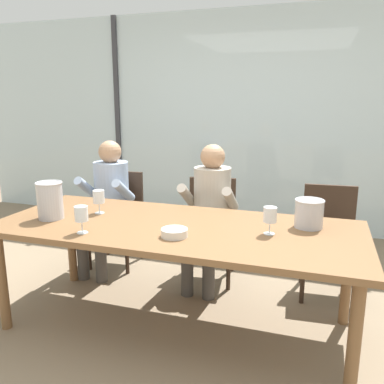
% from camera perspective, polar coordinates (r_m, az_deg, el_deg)
% --- Properties ---
extents(ground, '(14.00, 14.00, 0.00)m').
position_cam_1_polar(ground, '(3.84, 3.09, -11.00)').
color(ground, '#847056').
extents(window_glass_panel, '(7.65, 0.03, 2.60)m').
position_cam_1_polar(window_glass_panel, '(4.93, 7.76, 9.85)').
color(window_glass_panel, silver).
rests_on(window_glass_panel, ground).
extents(window_mullion_left, '(0.06, 0.06, 2.60)m').
position_cam_1_polar(window_mullion_left, '(5.49, -10.51, 10.08)').
color(window_mullion_left, '#38383D').
rests_on(window_mullion_left, ground).
extents(hillside_vineyard, '(13.65, 2.40, 2.10)m').
position_cam_1_polar(hillside_vineyard, '(8.66, 12.39, 9.36)').
color(hillside_vineyard, '#386633').
rests_on(hillside_vineyard, ground).
extents(dining_table, '(2.45, 1.00, 0.75)m').
position_cam_1_polar(dining_table, '(2.71, -2.33, -6.06)').
color(dining_table, brown).
rests_on(dining_table, ground).
extents(chair_near_curtain, '(0.47, 0.47, 0.88)m').
position_cam_1_polar(chair_near_curtain, '(3.95, -10.39, -2.58)').
color(chair_near_curtain, '#332319').
rests_on(chair_near_curtain, ground).
extents(chair_left_of_center, '(0.50, 0.50, 0.88)m').
position_cam_1_polar(chair_left_of_center, '(3.58, 2.70, -4.03)').
color(chair_left_of_center, '#332319').
rests_on(chair_left_of_center, ground).
extents(chair_center, '(0.47, 0.47, 0.88)m').
position_cam_1_polar(chair_center, '(3.46, 18.93, -5.35)').
color(chair_center, '#332319').
rests_on(chair_center, ground).
extents(person_pale_blue_shirt, '(0.46, 0.61, 1.20)m').
position_cam_1_polar(person_pale_blue_shirt, '(3.78, -11.92, -0.67)').
color(person_pale_blue_shirt, '#9EB2D1').
rests_on(person_pale_blue_shirt, ground).
extents(person_beige_jumper, '(0.46, 0.61, 1.20)m').
position_cam_1_polar(person_beige_jumper, '(3.40, 2.54, -1.92)').
color(person_beige_jumper, '#B7AD9E').
rests_on(person_beige_jumper, ground).
extents(ice_bucket_primary, '(0.18, 0.18, 0.26)m').
position_cam_1_polar(ice_bucket_primary, '(2.97, -19.62, -1.07)').
color(ice_bucket_primary, '#B7B7BC').
rests_on(ice_bucket_primary, dining_table).
extents(ice_bucket_secondary, '(0.19, 0.19, 0.19)m').
position_cam_1_polar(ice_bucket_secondary, '(2.72, 16.37, -2.89)').
color(ice_bucket_secondary, '#B7B7BC').
rests_on(ice_bucket_secondary, dining_table).
extents(tasting_bowl, '(0.16, 0.16, 0.05)m').
position_cam_1_polar(tasting_bowl, '(2.46, -2.52, -5.82)').
color(tasting_bowl, silver).
rests_on(tasting_bowl, dining_table).
extents(wine_glass_by_left_taster, '(0.08, 0.08, 0.17)m').
position_cam_1_polar(wine_glass_by_left_taster, '(3.00, -13.17, -0.81)').
color(wine_glass_by_left_taster, silver).
rests_on(wine_glass_by_left_taster, dining_table).
extents(wine_glass_near_bucket, '(0.08, 0.08, 0.17)m').
position_cam_1_polar(wine_glass_near_bucket, '(2.59, -15.53, -3.18)').
color(wine_glass_near_bucket, silver).
rests_on(wine_glass_near_bucket, dining_table).
extents(wine_glass_center_pour, '(0.08, 0.08, 0.17)m').
position_cam_1_polar(wine_glass_center_pour, '(2.52, 11.08, -3.37)').
color(wine_glass_center_pour, silver).
rests_on(wine_glass_center_pour, dining_table).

